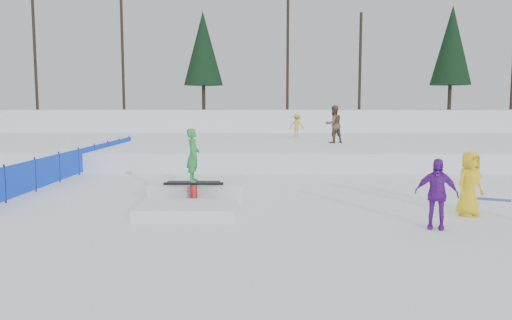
{
  "coord_description": "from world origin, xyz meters",
  "views": [
    {
      "loc": [
        0.61,
        -12.78,
        2.7
      ],
      "look_at": [
        0.5,
        2.0,
        1.1
      ],
      "focal_mm": 35.0,
      "sensor_mm": 36.0,
      "label": 1
    }
  ],
  "objects_px": {
    "safety_fence": "(79,161)",
    "spectator_purple": "(436,194)",
    "walker_olive": "(334,124)",
    "walker_ygreen": "(297,125)",
    "jib_rail_feature": "(196,192)",
    "spectator_yellow": "(470,184)"
  },
  "relations": [
    {
      "from": "walker_olive",
      "to": "spectator_yellow",
      "type": "xyz_separation_m",
      "value": [
        1.35,
        -13.6,
        -0.97
      ]
    },
    {
      "from": "walker_ygreen",
      "to": "spectator_purple",
      "type": "bearing_deg",
      "value": 113.8
    },
    {
      "from": "safety_fence",
      "to": "walker_olive",
      "type": "height_order",
      "value": "walker_olive"
    },
    {
      "from": "safety_fence",
      "to": "jib_rail_feature",
      "type": "distance_m",
      "value": 7.73
    },
    {
      "from": "safety_fence",
      "to": "jib_rail_feature",
      "type": "xyz_separation_m",
      "value": [
        5.33,
        -5.59,
        -0.25
      ]
    },
    {
      "from": "walker_olive",
      "to": "jib_rail_feature",
      "type": "xyz_separation_m",
      "value": [
        -5.6,
        -11.99,
        -1.46
      ]
    },
    {
      "from": "walker_olive",
      "to": "spectator_purple",
      "type": "bearing_deg",
      "value": 65.99
    },
    {
      "from": "spectator_purple",
      "to": "jib_rail_feature",
      "type": "bearing_deg",
      "value": 173.49
    },
    {
      "from": "safety_fence",
      "to": "spectator_yellow",
      "type": "height_order",
      "value": "spectator_yellow"
    },
    {
      "from": "jib_rail_feature",
      "to": "walker_ygreen",
      "type": "bearing_deg",
      "value": 76.44
    },
    {
      "from": "walker_olive",
      "to": "jib_rail_feature",
      "type": "height_order",
      "value": "walker_olive"
    },
    {
      "from": "walker_olive",
      "to": "jib_rail_feature",
      "type": "relative_size",
      "value": 0.44
    },
    {
      "from": "walker_olive",
      "to": "spectator_yellow",
      "type": "height_order",
      "value": "walker_olive"
    },
    {
      "from": "jib_rail_feature",
      "to": "spectator_purple",
      "type": "bearing_deg",
      "value": -27.44
    },
    {
      "from": "spectator_yellow",
      "to": "jib_rail_feature",
      "type": "xyz_separation_m",
      "value": [
        -6.95,
        1.61,
        -0.5
      ]
    },
    {
      "from": "walker_ygreen",
      "to": "jib_rail_feature",
      "type": "height_order",
      "value": "walker_ygreen"
    },
    {
      "from": "spectator_yellow",
      "to": "jib_rail_feature",
      "type": "height_order",
      "value": "jib_rail_feature"
    },
    {
      "from": "spectator_yellow",
      "to": "jib_rail_feature",
      "type": "relative_size",
      "value": 0.36
    },
    {
      "from": "spectator_purple",
      "to": "spectator_yellow",
      "type": "height_order",
      "value": "spectator_yellow"
    },
    {
      "from": "walker_olive",
      "to": "walker_ygreen",
      "type": "xyz_separation_m",
      "value": [
        -1.54,
        4.83,
        -0.25
      ]
    },
    {
      "from": "safety_fence",
      "to": "spectator_purple",
      "type": "xyz_separation_m",
      "value": [
        11.0,
        -8.53,
        0.23
      ]
    },
    {
      "from": "walker_olive",
      "to": "spectator_purple",
      "type": "height_order",
      "value": "walker_olive"
    }
  ]
}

